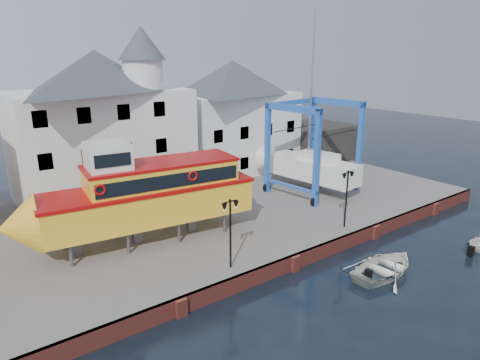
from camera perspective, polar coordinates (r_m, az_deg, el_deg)
ground at (r=27.35m, az=7.25°, el=-11.86°), size 140.00×140.00×0.00m
hardstanding at (r=35.10m, az=-5.23°, el=-4.25°), size 44.00×22.00×1.00m
quay_wall at (r=27.18m, az=7.14°, el=-10.85°), size 44.00×0.47×1.00m
building_white_main at (r=37.89m, az=-17.84°, el=7.31°), size 14.00×8.30×14.00m
building_white_right at (r=44.88m, az=-0.97°, el=8.51°), size 12.00×8.00×11.20m
shed_dark at (r=50.52m, az=9.68°, el=5.06°), size 8.00×7.00×4.00m
lamp_post_left at (r=24.07m, az=-1.31°, el=-4.85°), size 1.12×0.32×4.20m
lamp_post_right at (r=30.63m, az=14.13°, el=-0.59°), size 1.12×0.32×4.20m
tour_boat at (r=28.06m, az=-13.84°, el=-2.08°), size 15.98×5.57×6.81m
travel_lift at (r=38.99m, az=8.64°, el=2.47°), size 7.80×10.37×15.29m
motorboat_b at (r=28.28m, az=18.65°, el=-11.65°), size 5.41×4.02×1.08m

